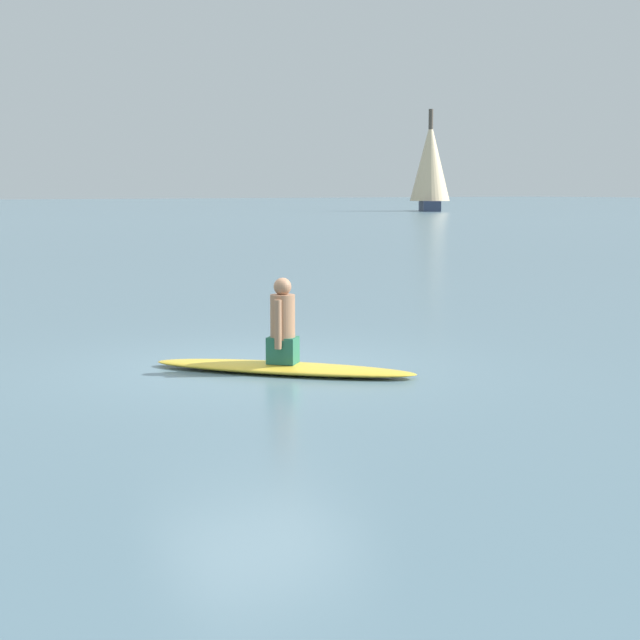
# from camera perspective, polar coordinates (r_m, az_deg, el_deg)

# --- Properties ---
(ground_plane) EXTENTS (400.00, 400.00, 0.00)m
(ground_plane) POSITION_cam_1_polar(r_m,az_deg,el_deg) (12.25, -3.54, -2.74)
(ground_plane) COLOR slate
(surfboard) EXTENTS (2.68, 2.89, 0.12)m
(surfboard) POSITION_cam_1_polar(r_m,az_deg,el_deg) (11.83, -2.18, -2.81)
(surfboard) COLOR gold
(surfboard) RESTS_ON ground
(person_paddler) EXTENTS (0.44, 0.44, 1.04)m
(person_paddler) POSITION_cam_1_polar(r_m,az_deg,el_deg) (11.74, -2.19, -0.28)
(person_paddler) COLOR #26664C
(person_paddler) RESTS_ON surfboard
(sailboat_far_left) EXTENTS (5.51, 5.69, 10.04)m
(sailboat_far_left) POSITION_cam_1_polar(r_m,az_deg,el_deg) (99.06, 6.45, 9.05)
(sailboat_far_left) COLOR #2D3851
(sailboat_far_left) RESTS_ON ground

